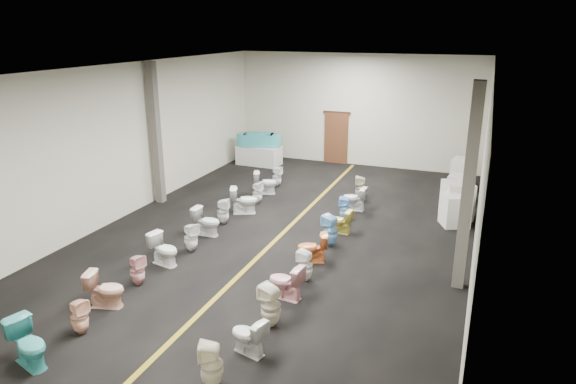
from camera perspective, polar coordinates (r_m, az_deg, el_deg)
name	(u,v)px	position (r m, az deg, el deg)	size (l,w,h in m)	color
floor	(284,232)	(14.42, -0.46, -4.48)	(16.00, 16.00, 0.00)	black
ceiling	(283,68)	(13.37, -0.51, 13.65)	(16.00, 16.00, 0.00)	black
wall_back	(356,110)	(21.22, 7.61, 8.98)	(10.00, 10.00, 0.00)	beige
wall_front	(54,292)	(7.35, -24.55, -10.06)	(10.00, 10.00, 0.00)	beige
wall_left	(129,140)	(16.20, -17.23, 5.57)	(16.00, 16.00, 0.00)	beige
wall_right	(483,172)	(12.81, 20.81, 2.05)	(16.00, 16.00, 0.00)	beige
aisle_stripe	(284,232)	(14.42, -0.46, -4.47)	(0.12, 15.60, 0.01)	olive
back_door	(336,138)	(21.58, 5.37, 5.97)	(1.00, 0.10, 2.10)	#562D19
door_frame	(337,113)	(21.40, 5.46, 8.78)	(1.15, 0.08, 0.10)	#331C11
column_left	(156,134)	(16.83, -14.47, 6.24)	(0.25, 0.25, 4.50)	#59544C
column_right	(468,189)	(11.36, 19.38, 0.27)	(0.25, 0.25, 4.50)	#59544C
display_table	(259,155)	(21.38, -3.23, 4.10)	(1.76, 0.88, 0.78)	silver
bathtub	(259,139)	(21.23, -3.27, 5.87)	(1.83, 0.95, 0.55)	teal
appliance_crate_a	(455,210)	(15.52, 18.07, -1.93)	(0.72, 0.72, 0.92)	silver
appliance_crate_b	(457,200)	(16.11, 18.27, -0.87)	(0.81, 0.81, 1.11)	beige
appliance_crate_c	(460,188)	(17.81, 18.59, 0.42)	(0.75, 0.75, 0.85)	silver
appliance_crate_d	(463,173)	(19.19, 18.89, 1.96)	(0.75, 0.75, 1.07)	white
toilet_left_0	(29,344)	(10.00, -26.86, -14.81)	(0.46, 0.81, 0.83)	teal
toilet_left_1	(79,316)	(10.56, -22.16, -12.68)	(0.32, 0.33, 0.71)	#FABF9E
toilet_left_2	(106,289)	(11.28, -19.60, -10.15)	(0.44, 0.76, 0.78)	#E6AC90
toilet_left_3	(137,270)	(11.96, -16.40, -8.30)	(0.32, 0.33, 0.72)	#E4A2A2
toilet_left_4	(164,249)	(12.75, -13.59, -6.21)	(0.44, 0.77, 0.78)	white
toilet_left_5	(191,237)	(13.34, -10.74, -4.99)	(0.34, 0.35, 0.75)	white
toilet_left_6	(207,222)	(14.28, -9.04, -3.26)	(0.44, 0.77, 0.78)	silver
toilet_left_7	(223,212)	(14.99, -7.25, -2.17)	(0.34, 0.35, 0.77)	silver
toilet_left_8	(244,200)	(15.77, -4.91, -0.92)	(0.47, 0.82, 0.84)	white
toilet_left_9	(257,193)	(16.67, -3.43, -0.07)	(0.32, 0.33, 0.71)	white
toilet_left_10	(265,183)	(17.58, -2.53, 1.04)	(0.44, 0.78, 0.79)	silver
toilet_left_11	(277,177)	(18.40, -1.24, 1.73)	(0.33, 0.33, 0.73)	white
toilet_right_0	(212,365)	(8.64, -8.49, -18.45)	(0.36, 0.37, 0.80)	beige
toilet_right_1	(248,336)	(9.33, -4.44, -15.63)	(0.39, 0.69, 0.70)	silver
toilet_right_2	(271,306)	(10.01, -1.94, -12.51)	(0.39, 0.40, 0.86)	beige
toilet_right_3	(286,282)	(10.93, -0.25, -9.93)	(0.43, 0.76, 0.78)	#E9A5A9
toilet_right_4	(305,265)	(11.67, 1.95, -8.16)	(0.33, 0.34, 0.74)	white
toilet_right_5	(312,248)	(12.54, 2.73, -6.23)	(0.41, 0.72, 0.74)	orange
toilet_right_6	(330,230)	(13.46, 4.73, -4.28)	(0.38, 0.39, 0.85)	#7EB7E5
toilet_right_7	(340,221)	(14.32, 5.79, -3.23)	(0.39, 0.68, 0.70)	#E6D85A
toilet_right_8	(345,209)	(15.23, 6.38, -1.87)	(0.33, 0.34, 0.73)	#7CB9F3
toilet_right_9	(354,198)	(16.15, 7.40, -0.70)	(0.42, 0.74, 0.76)	silver
toilet_right_10	(361,188)	(17.12, 8.10, 0.44)	(0.36, 0.37, 0.80)	beige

